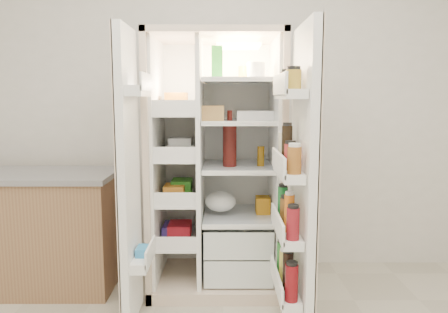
{
  "coord_description": "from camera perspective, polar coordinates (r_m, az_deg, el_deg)",
  "views": [
    {
      "loc": [
        0.0,
        -1.38,
        1.36
      ],
      "look_at": [
        0.01,
        1.25,
        1.0
      ],
      "focal_mm": 34.0,
      "sensor_mm": 36.0,
      "label": 1
    }
  ],
  "objects": [
    {
      "name": "freezer_door",
      "position": [
        2.54,
        -12.62,
        -2.99
      ],
      "size": [
        0.15,
        0.4,
        1.72
      ],
      "color": "white",
      "rests_on": "floor"
    },
    {
      "name": "fridge_door",
      "position": [
        2.43,
        10.14,
        -3.81
      ],
      "size": [
        0.17,
        0.58,
        1.72
      ],
      "color": "white",
      "rests_on": "floor"
    },
    {
      "name": "refrigerator",
      "position": [
        3.1,
        -0.75,
        -3.64
      ],
      "size": [
        0.92,
        0.7,
        1.8
      ],
      "color": "beige",
      "rests_on": "floor"
    },
    {
      "name": "kitchen_counter",
      "position": [
        3.38,
        -23.91,
        -8.97
      ],
      "size": [
        1.16,
        0.62,
        0.84
      ],
      "color": "olive",
      "rests_on": "floor"
    },
    {
      "name": "wall_back",
      "position": [
        3.38,
        -0.12,
        7.66
      ],
      "size": [
        4.0,
        0.02,
        2.7
      ],
      "primitive_type": "cube",
      "color": "white",
      "rests_on": "floor"
    }
  ]
}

